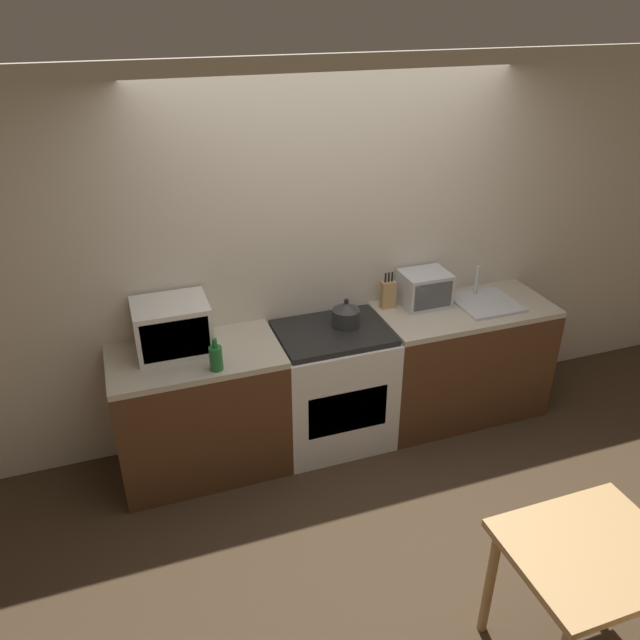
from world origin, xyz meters
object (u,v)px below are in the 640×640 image
Objects in this scene: kettle at (346,314)px; dining_table at (589,567)px; microwave at (172,327)px; stove_range at (332,386)px; toaster_oven at (425,289)px; bottle at (216,358)px.

kettle reaches higher than dining_table.
microwave is at bearing 177.03° from kettle.
stove_range is 2.66× the size of toaster_oven.
bottle reaches higher than stove_range.
microwave reaches higher than bottle.
dining_table is at bearing -53.51° from microwave.
microwave reaches higher than toaster_oven.
stove_range is 1.20× the size of dining_table.
toaster_oven reaches higher than dining_table.
bottle reaches higher than kettle.
toaster_oven is (1.81, 0.05, -0.04)m from microwave.
dining_table is (1.55, -2.09, -0.45)m from microwave.
dining_table is (-0.26, -2.14, -0.41)m from toaster_oven.
dining_table is at bearing -96.83° from toaster_oven.
stove_range is at bearing 104.23° from dining_table.
toaster_oven is (0.65, 0.11, 0.04)m from kettle.
toaster_oven is at bearing 11.27° from stove_range.
stove_range is 1.02m from bottle.
kettle is 0.66m from toaster_oven.
kettle is 2.10m from dining_table.
bottle is at bearing -164.28° from kettle.
microwave is at bearing 126.49° from dining_table.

